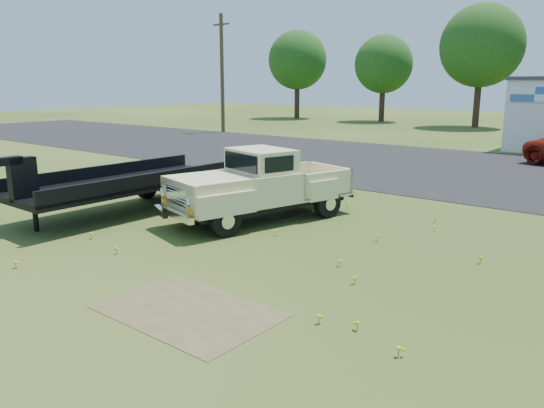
% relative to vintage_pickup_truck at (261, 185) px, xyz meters
% --- Properties ---
extents(ground, '(140.00, 140.00, 0.00)m').
position_rel_vintage_pickup_truck_xyz_m(ground, '(1.51, -2.48, -1.01)').
color(ground, '#2C4215').
rests_on(ground, ground).
extents(asphalt_lot, '(90.00, 14.00, 0.02)m').
position_rel_vintage_pickup_truck_xyz_m(asphalt_lot, '(1.51, 12.52, -1.01)').
color(asphalt_lot, black).
rests_on(asphalt_lot, ground).
extents(dirt_patch_a, '(3.00, 2.00, 0.01)m').
position_rel_vintage_pickup_truck_xyz_m(dirt_patch_a, '(3.01, -5.48, -1.01)').
color(dirt_patch_a, brown).
rests_on(dirt_patch_a, ground).
extents(dirt_patch_b, '(2.20, 1.60, 0.01)m').
position_rel_vintage_pickup_truck_xyz_m(dirt_patch_b, '(-0.49, 1.02, -1.01)').
color(dirt_patch_b, brown).
rests_on(dirt_patch_b, ground).
extents(utility_pole_west, '(1.60, 0.30, 9.00)m').
position_rel_vintage_pickup_truck_xyz_m(utility_pole_west, '(-20.49, 19.52, 3.59)').
color(utility_pole_west, '#453620').
rests_on(utility_pole_west, ground).
extents(treeline_a, '(6.40, 6.40, 9.52)m').
position_rel_vintage_pickup_truck_xyz_m(treeline_a, '(-26.49, 37.52, 5.29)').
color(treeline_a, '#39251A').
rests_on(treeline_a, ground).
extents(treeline_b, '(5.76, 5.76, 8.57)m').
position_rel_vintage_pickup_truck_xyz_m(treeline_b, '(-16.49, 38.52, 4.66)').
color(treeline_b, '#39251A').
rests_on(treeline_b, ground).
extents(treeline_c, '(7.04, 7.04, 10.47)m').
position_rel_vintage_pickup_truck_xyz_m(treeline_c, '(-6.49, 37.02, 5.93)').
color(treeline_c, '#39251A').
rests_on(treeline_c, ground).
extents(vintage_pickup_truck, '(3.53, 5.92, 2.01)m').
position_rel_vintage_pickup_truck_xyz_m(vintage_pickup_truck, '(0.00, 0.00, 0.00)').
color(vintage_pickup_truck, beige).
rests_on(vintage_pickup_truck, ground).
extents(flatbed_trailer, '(2.49, 7.39, 2.01)m').
position_rel_vintage_pickup_truck_xyz_m(flatbed_trailer, '(-3.77, -1.81, -0.00)').
color(flatbed_trailer, black).
rests_on(flatbed_trailer, ground).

